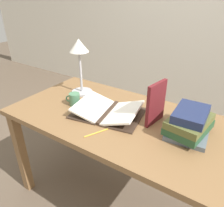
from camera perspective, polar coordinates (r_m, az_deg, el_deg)
ground_plane at (r=1.90m, az=1.21°, el=-22.99°), size 12.00×12.00×0.00m
wall_back at (r=2.93m, az=22.69°, el=22.51°), size 8.00×0.06×2.60m
reading_desk at (r=1.46m, az=1.46°, el=-6.59°), size 1.42×0.75×0.75m
open_book at (r=1.42m, az=-1.08°, el=-1.95°), size 0.49×0.39×0.07m
book_stack_tall at (r=1.27m, az=19.52°, el=-4.91°), size 0.24×0.29×0.16m
book_standing_upright at (r=1.30m, az=11.41°, el=0.09°), size 0.05×0.17×0.26m
reading_lamp at (r=1.63m, az=-8.49°, el=12.30°), size 0.16×0.16×0.41m
coffee_mug at (r=1.54m, az=-9.83°, el=1.11°), size 0.10×0.07×0.09m
pencil at (r=1.24m, az=-4.07°, el=-7.67°), size 0.07×0.14×0.01m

